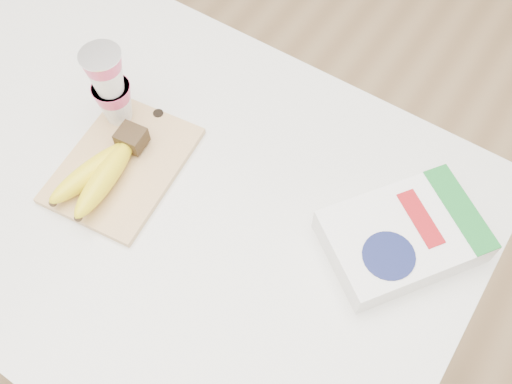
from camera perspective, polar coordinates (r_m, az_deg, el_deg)
table at (r=1.43m, az=-7.87°, el=-7.83°), size 1.18×0.78×0.88m
cutting_board at (r=1.06m, az=-13.16°, el=2.67°), size 0.23×0.29×0.01m
bananas at (r=1.03m, az=-15.14°, el=2.10°), size 0.10×0.21×0.06m
yogurt_stack at (r=1.05m, az=-14.44°, el=10.31°), size 0.08×0.07×0.17m
cereal_box at (r=0.97m, az=14.48°, el=-4.30°), size 0.28×0.30×0.06m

